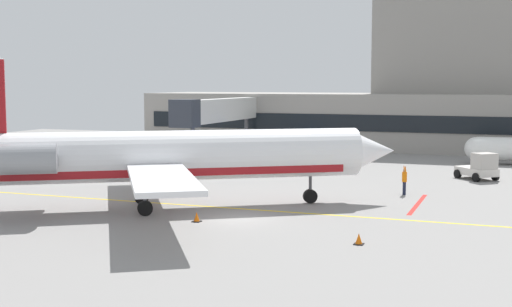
{
  "coord_description": "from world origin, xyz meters",
  "views": [
    {
      "loc": [
        14.63,
        -36.1,
        7.75
      ],
      "look_at": [
        -1.65,
        7.24,
        3.0
      ],
      "focal_mm": 48.46,
      "sensor_mm": 36.0,
      "label": 1
    }
  ],
  "objects_px": {
    "pushback_tractor": "(480,168)",
    "fuel_tank": "(504,149)",
    "regional_jet": "(154,156)",
    "belt_loader": "(207,157)",
    "marshaller": "(404,180)",
    "baggage_tug": "(243,151)"
  },
  "relations": [
    {
      "from": "fuel_tank",
      "to": "belt_loader",
      "type": "bearing_deg",
      "value": -156.74
    },
    {
      "from": "regional_jet",
      "to": "pushback_tractor",
      "type": "xyz_separation_m",
      "value": [
        18.04,
        20.55,
        -2.27
      ]
    },
    {
      "from": "belt_loader",
      "to": "fuel_tank",
      "type": "relative_size",
      "value": 0.6
    },
    {
      "from": "pushback_tractor",
      "to": "belt_loader",
      "type": "bearing_deg",
      "value": 178.71
    },
    {
      "from": "baggage_tug",
      "to": "fuel_tank",
      "type": "relative_size",
      "value": 0.49
    },
    {
      "from": "pushback_tractor",
      "to": "marshaller",
      "type": "xyz_separation_m",
      "value": [
        -4.51,
        -9.6,
        0.04
      ]
    },
    {
      "from": "belt_loader",
      "to": "fuel_tank",
      "type": "height_order",
      "value": "fuel_tank"
    },
    {
      "from": "regional_jet",
      "to": "belt_loader",
      "type": "xyz_separation_m",
      "value": [
        -6.16,
        21.09,
        -2.39
      ]
    },
    {
      "from": "baggage_tug",
      "to": "pushback_tractor",
      "type": "height_order",
      "value": "pushback_tractor"
    },
    {
      "from": "baggage_tug",
      "to": "marshaller",
      "type": "bearing_deg",
      "value": -41.92
    },
    {
      "from": "pushback_tractor",
      "to": "marshaller",
      "type": "height_order",
      "value": "pushback_tractor"
    },
    {
      "from": "baggage_tug",
      "to": "fuel_tank",
      "type": "xyz_separation_m",
      "value": [
        24.86,
        4.48,
        0.55
      ]
    },
    {
      "from": "marshaller",
      "to": "fuel_tank",
      "type": "bearing_deg",
      "value": 73.83
    },
    {
      "from": "pushback_tractor",
      "to": "baggage_tug",
      "type": "bearing_deg",
      "value": 162.8
    },
    {
      "from": "pushback_tractor",
      "to": "belt_loader",
      "type": "distance_m",
      "value": 24.21
    },
    {
      "from": "regional_jet",
      "to": "belt_loader",
      "type": "height_order",
      "value": "regional_jet"
    },
    {
      "from": "belt_loader",
      "to": "fuel_tank",
      "type": "distance_m",
      "value": 28.15
    },
    {
      "from": "regional_jet",
      "to": "marshaller",
      "type": "distance_m",
      "value": 17.54
    },
    {
      "from": "baggage_tug",
      "to": "fuel_tank",
      "type": "distance_m",
      "value": 25.27
    },
    {
      "from": "regional_jet",
      "to": "pushback_tractor",
      "type": "relative_size",
      "value": 7.51
    },
    {
      "from": "pushback_tractor",
      "to": "fuel_tank",
      "type": "relative_size",
      "value": 0.51
    },
    {
      "from": "baggage_tug",
      "to": "pushback_tractor",
      "type": "distance_m",
      "value": 24.29
    }
  ]
}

